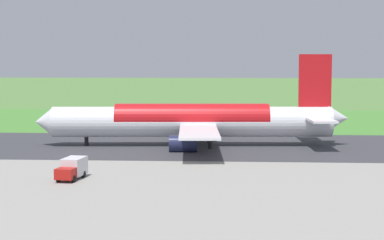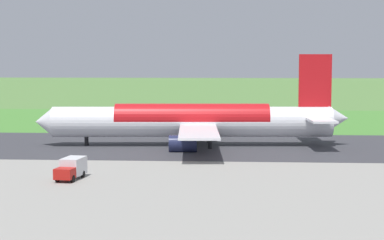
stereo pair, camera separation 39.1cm
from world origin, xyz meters
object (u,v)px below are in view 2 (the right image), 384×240
object	(u,v)px
service_truck_fuel	(71,168)
no_stopping_sign	(270,117)
traffic_cone_orange	(250,122)
airliner_main	(194,121)

from	to	relation	value
service_truck_fuel	no_stopping_sign	bearing A→B (deg)	-111.02
no_stopping_sign	traffic_cone_orange	size ratio (longest dim) A/B	4.30
service_truck_fuel	traffic_cone_orange	distance (m)	78.54
airliner_main	traffic_cone_orange	world-z (taller)	airliner_main
airliner_main	service_truck_fuel	world-z (taller)	airliner_main
traffic_cone_orange	no_stopping_sign	bearing A→B (deg)	169.99
service_truck_fuel	traffic_cone_orange	world-z (taller)	service_truck_fuel
traffic_cone_orange	service_truck_fuel	bearing A→B (deg)	72.26
no_stopping_sign	traffic_cone_orange	xyz separation A→B (m)	(4.52, -0.80, -1.14)
service_truck_fuel	traffic_cone_orange	size ratio (longest dim) A/B	11.00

